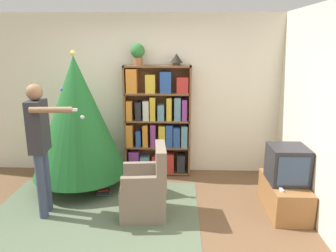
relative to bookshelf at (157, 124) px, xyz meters
The scene contains 13 objects.
ground_plane 1.93m from the bookshelf, 98.30° to the right, with size 14.00×14.00×0.00m, color brown.
wall_back 0.55m from the bookshelf, 140.33° to the left, with size 8.00×0.10×2.60m.
area_rug 1.78m from the bookshelf, 117.55° to the right, with size 2.67×2.00×0.01m.
bookshelf is the anchor object (origin of this frame).
tv_stand 2.21m from the bookshelf, 34.46° to the right, with size 0.46×0.91×0.41m.
television 2.12m from the bookshelf, 34.52° to the right, with size 0.46×0.48×0.47m.
game_remote 2.21m from the bookshelf, 42.51° to the right, with size 0.04×0.12×0.02m.
christmas_tree 1.28m from the bookshelf, 153.48° to the right, with size 1.38×1.38×2.04m.
armchair 1.47m from the bookshelf, 92.25° to the right, with size 0.62×0.61×0.92m.
standing_person 1.94m from the bookshelf, 133.81° to the right, with size 0.65×0.47×1.68m.
potted_plant 1.17m from the bookshelf, behind, with size 0.22×0.22×0.33m.
table_lamp 1.08m from the bookshelf, ahead, with size 0.20×0.20×0.18m.
book_pile_near_tree 1.38m from the bookshelf, 131.52° to the right, with size 0.19×0.17×0.09m.
Camera 1 is at (0.61, -3.44, 2.16)m, focal length 35.00 mm.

